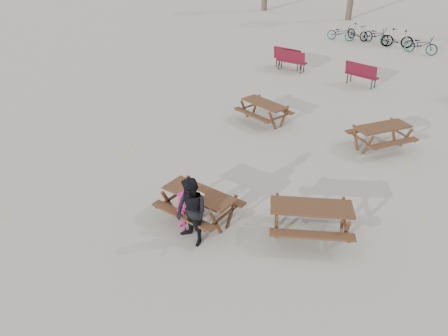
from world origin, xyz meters
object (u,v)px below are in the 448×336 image
Objects in this scene: picnic_table_east at (310,220)px; food_tray at (200,194)px; picnic_table_far at (381,137)px; soda_bottle at (197,194)px; main_picnic_table at (199,199)px; adult at (191,212)px; picnic_table_north at (264,112)px; child at (182,211)px.

food_tray is at bearing 174.96° from picnic_table_east.
picnic_table_east is at bearing -145.45° from picnic_table_far.
food_tray is 0.10× the size of picnic_table_far.
food_tray is at bearing 82.22° from soda_bottle.
main_picnic_table is at bearing -166.81° from picnic_table_far.
adult is at bearing -161.79° from picnic_table_far.
adult is 2.77m from picnic_table_east.
picnic_table_east is 6.58m from picnic_table_north.
picnic_table_north is 0.97× the size of picnic_table_far.
picnic_table_north is at bearing 108.64° from food_tray.
soda_bottle reaches higher than picnic_table_east.
main_picnic_table is 1.76× the size of child.
child is (-0.09, -0.54, -0.07)m from main_picnic_table.
adult is 7.47m from picnic_table_far.
soda_bottle reaches higher than food_tray.
picnic_table_far is (2.10, 6.64, -0.46)m from soda_bottle.
food_tray reaches higher than main_picnic_table.
picnic_table_far is (2.17, 6.48, -0.20)m from main_picnic_table.
picnic_table_east reaches higher than picnic_table_north.
picnic_table_far is at bearing 72.32° from food_tray.
child is at bearing -61.12° from picnic_table_north.
picnic_table_east is (2.36, 1.24, -0.45)m from soda_bottle.
child is at bearing -166.11° from picnic_table_far.
child reaches higher than soda_bottle.
soda_bottle is 2.70m from picnic_table_east.
picnic_table_far is (1.74, 7.25, -0.45)m from adult.
picnic_table_far is at bearing 19.76° from picnic_table_north.
main_picnic_table is 10.59× the size of soda_bottle.
picnic_table_east is at bearing 23.90° from main_picnic_table.
picnic_table_north is at bearing 100.98° from picnic_table_east.
adult is 0.96× the size of picnic_table_north.
picnic_table_far is (4.12, 0.49, 0.01)m from picnic_table_north.
child is at bearing -113.15° from soda_bottle.
picnic_table_far is at bearing 88.62° from adult.
main_picnic_table is 2.67m from picnic_table_east.
main_picnic_table is at bearing 100.99° from child.
soda_bottle is at bearing 176.90° from picnic_table_east.
picnic_table_east is (2.01, 1.86, -0.43)m from adult.
picnic_table_north is (-1.95, 5.99, -0.21)m from main_picnic_table.
picnic_table_east is at bearing 52.79° from child.
main_picnic_table is at bearing 150.86° from food_tray.
food_tray is 6.39m from picnic_table_north.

